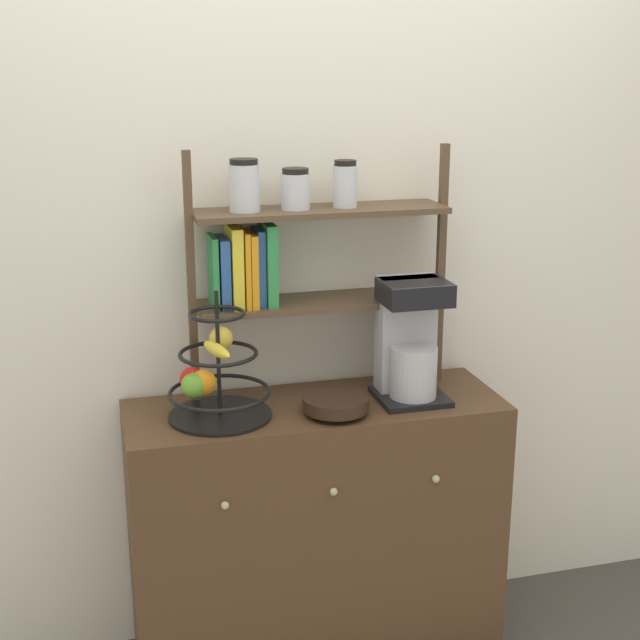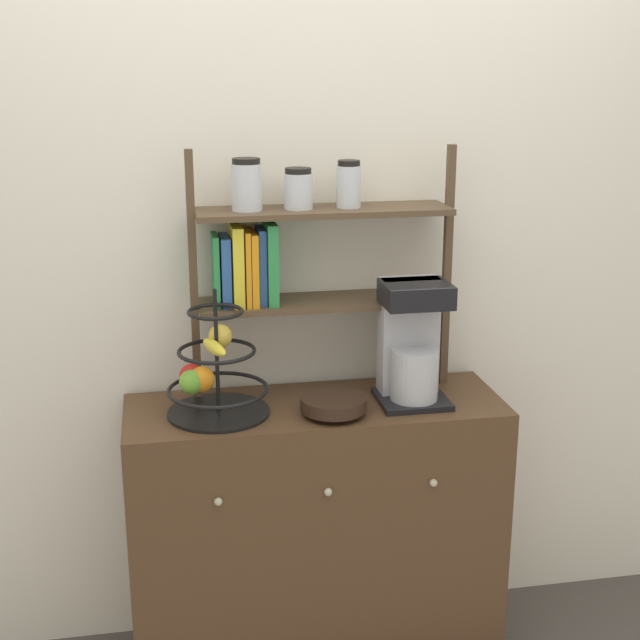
# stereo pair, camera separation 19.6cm
# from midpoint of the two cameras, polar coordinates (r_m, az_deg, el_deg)

# --- Properties ---
(wall_back) EXTENTS (7.00, 0.05, 2.60)m
(wall_back) POSITION_cam_midpoint_polar(r_m,az_deg,el_deg) (2.83, -3.55, 4.35)
(wall_back) COLOR silver
(wall_back) RESTS_ON ground_plane
(sideboard) EXTENTS (1.15, 0.41, 0.88)m
(sideboard) POSITION_cam_midpoint_polar(r_m,az_deg,el_deg) (2.91, -2.26, -13.47)
(sideboard) COLOR #4C331E
(sideboard) RESTS_ON ground_plane
(coffee_maker) EXTENTS (0.21, 0.21, 0.38)m
(coffee_maker) POSITION_cam_midpoint_polar(r_m,az_deg,el_deg) (2.72, 3.72, -1.34)
(coffee_maker) COLOR black
(coffee_maker) RESTS_ON sideboard
(fruit_stand) EXTENTS (0.30, 0.30, 0.38)m
(fruit_stand) POSITION_cam_midpoint_polar(r_m,az_deg,el_deg) (2.62, -8.97, -3.71)
(fruit_stand) COLOR black
(fruit_stand) RESTS_ON sideboard
(wooden_bowl) EXTENTS (0.20, 0.20, 0.06)m
(wooden_bowl) POSITION_cam_midpoint_polar(r_m,az_deg,el_deg) (2.64, -1.13, -5.41)
(wooden_bowl) COLOR black
(wooden_bowl) RESTS_ON sideboard
(shelf_hutch) EXTENTS (0.81, 0.20, 0.76)m
(shelf_hutch) POSITION_cam_midpoint_polar(r_m,az_deg,el_deg) (2.69, -4.29, 4.59)
(shelf_hutch) COLOR brown
(shelf_hutch) RESTS_ON sideboard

